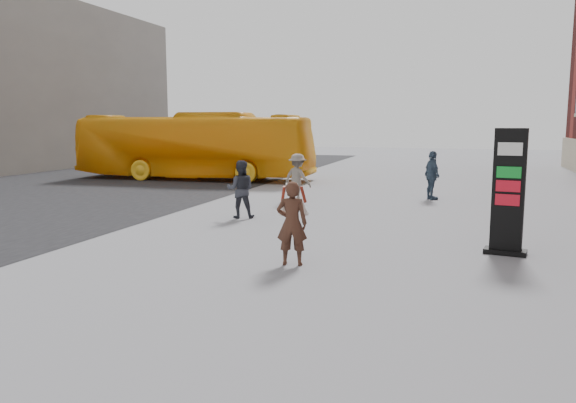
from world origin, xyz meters
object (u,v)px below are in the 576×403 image
(pedestrian_a, at_px, (241,189))
(woman, at_px, (292,222))
(pedestrian_c, at_px, (432,175))
(bus, at_px, (194,146))
(info_pylon, at_px, (508,192))
(pedestrian_b, at_px, (297,178))

(pedestrian_a, bearing_deg, woman, 105.40)
(pedestrian_a, bearing_deg, pedestrian_c, -149.10)
(pedestrian_c, bearing_deg, bus, 42.72)
(info_pylon, height_order, pedestrian_a, info_pylon)
(woman, distance_m, pedestrian_c, 10.58)
(woman, xyz_separation_m, pedestrian_c, (2.09, 10.37, 0.03))
(info_pylon, height_order, pedestrian_b, info_pylon)
(woman, xyz_separation_m, bus, (-9.31, 14.39, 0.76))
(woman, distance_m, pedestrian_b, 8.75)
(info_pylon, bearing_deg, woman, -141.99)
(bus, relative_size, pedestrian_c, 6.61)
(woman, xyz_separation_m, pedestrian_b, (-2.36, 8.43, -0.00))
(pedestrian_b, relative_size, pedestrian_c, 0.96)
(info_pylon, xyz_separation_m, woman, (-4.05, -2.20, -0.48))
(bus, bearing_deg, info_pylon, -134.74)
(bus, height_order, pedestrian_c, bus)
(info_pylon, xyz_separation_m, pedestrian_b, (-6.41, 6.22, -0.48))
(pedestrian_a, distance_m, pedestrian_c, 7.57)
(pedestrian_b, bearing_deg, pedestrian_a, 101.15)
(info_pylon, bearing_deg, bus, 147.08)
(woman, relative_size, bus, 0.14)
(pedestrian_a, bearing_deg, info_pylon, 143.22)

